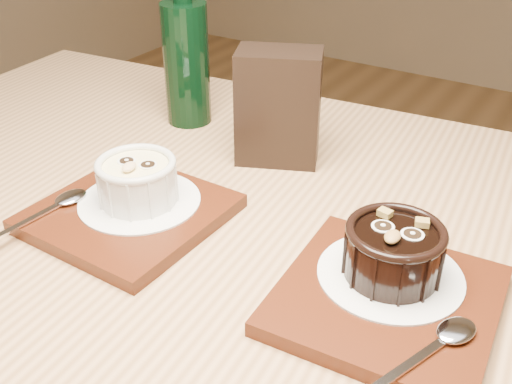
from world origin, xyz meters
TOP-DOWN VIEW (x-y plane):
  - table at (0.11, -0.15)m, footprint 1.27×0.91m
  - tray_left at (-0.01, -0.18)m, footprint 0.18×0.18m
  - doily_left at (-0.01, -0.16)m, footprint 0.13×0.13m
  - ramekin_white at (-0.01, -0.16)m, footprint 0.08×0.08m
  - spoon_left at (-0.07, -0.24)m, footprint 0.03×0.14m
  - tray_right at (0.27, -0.16)m, footprint 0.19×0.19m
  - doily_right at (0.27, -0.14)m, footprint 0.13×0.13m
  - ramekin_dark at (0.27, -0.14)m, footprint 0.09×0.09m
  - spoon_right at (0.32, -0.21)m, footprint 0.07×0.13m
  - condiment_stand at (0.05, 0.03)m, footprint 0.12×0.10m
  - green_bottle at (-0.11, 0.06)m, footprint 0.06×0.06m

SIDE VIEW (x-z plane):
  - table at x=0.11m, z-range 0.28..1.03m
  - tray_left at x=-0.01m, z-range 0.75..0.76m
  - tray_right at x=0.27m, z-range 0.75..0.76m
  - doily_left at x=-0.01m, z-range 0.77..0.77m
  - doily_right at x=0.27m, z-range 0.77..0.77m
  - spoon_left at x=-0.07m, z-range 0.77..0.77m
  - spoon_right at x=0.32m, z-range 0.77..0.77m
  - ramekin_white at x=-0.01m, z-range 0.77..0.82m
  - ramekin_dark at x=0.27m, z-range 0.77..0.82m
  - condiment_stand at x=0.05m, z-range 0.75..0.89m
  - green_bottle at x=-0.11m, z-range 0.72..0.96m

